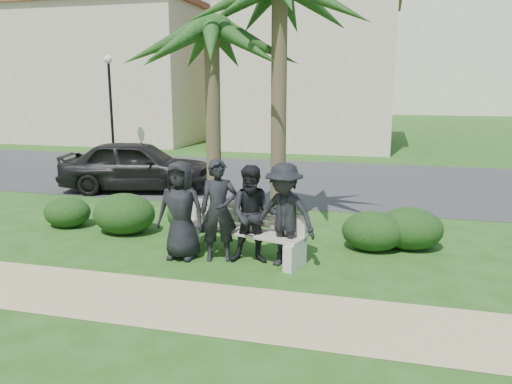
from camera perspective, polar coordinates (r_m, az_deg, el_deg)
ground at (r=8.91m, az=-4.53°, el=-7.83°), size 160.00×160.00×0.00m
footpath at (r=7.36m, az=-9.21°, el=-12.40°), size 30.00×1.60×0.01m
asphalt_street at (r=16.43m, az=4.60°, el=1.46°), size 160.00×8.00×0.01m
stucco_bldg_left at (r=29.83m, az=-15.52°, el=12.94°), size 10.40×8.40×7.30m
stucco_bldg_right at (r=26.18m, az=6.47°, el=13.46°), size 8.40×8.40×7.30m
street_lamp at (r=23.13m, az=-16.36°, el=11.45°), size 0.36×0.36×4.29m
park_bench at (r=9.04m, az=-2.07°, el=-4.88°), size 2.64×1.25×0.87m
man_a at (r=8.88m, az=-8.57°, el=-2.07°), size 0.87×0.57×1.76m
man_b at (r=8.70m, az=-4.29°, el=-2.13°), size 0.76×0.62×1.80m
man_c at (r=8.56m, az=-0.31°, el=-2.61°), size 0.93×0.78×1.72m
man_d at (r=8.41m, az=3.22°, el=-2.65°), size 1.29×0.94×1.78m
hedge_a at (r=11.65m, az=-20.77°, el=-2.06°), size 1.03×0.85×0.67m
hedge_b at (r=10.77m, az=-14.84°, el=-2.28°), size 1.32×1.09×0.86m
hedge_c at (r=10.72m, az=-7.48°, el=-2.57°), size 1.02×0.84×0.67m
hedge_e at (r=9.62m, az=13.19°, el=-4.25°), size 1.15×0.95×0.75m
hedge_f at (r=9.89m, az=17.15°, el=-3.87°), size 1.23×1.02×0.80m
palm_left at (r=10.77m, az=-5.11°, el=17.98°), size 3.00×3.00×5.09m
car_a at (r=14.91m, az=-13.42°, el=2.96°), size 4.62×2.66×1.48m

